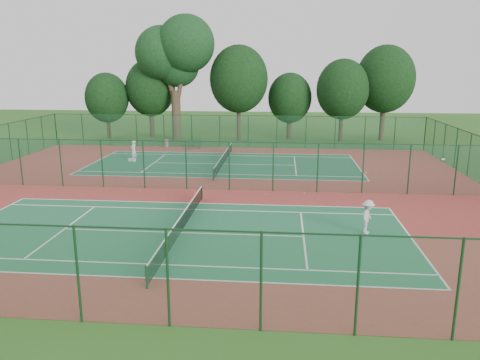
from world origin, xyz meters
name	(u,v)px	position (x,y,z in m)	size (l,w,h in m)	color
ground	(208,190)	(0.00, 0.00, 0.00)	(120.00, 120.00, 0.00)	#295A1C
red_pad	(208,190)	(0.00, 0.00, 0.01)	(40.00, 36.00, 0.01)	maroon
court_near	(181,233)	(0.00, -9.00, 0.01)	(23.77, 10.97, 0.01)	#206741
court_far	(224,164)	(0.00, 9.00, 0.01)	(23.77, 10.97, 0.01)	#1C5A37
fence_north	(234,131)	(0.00, 18.00, 1.76)	(40.00, 0.09, 3.50)	#1A4E30
fence_south	(122,276)	(0.00, -18.00, 1.76)	(40.00, 0.09, 3.50)	#194B2B
fence_divider	(208,165)	(0.00, 0.00, 1.76)	(40.00, 0.09, 3.50)	#184932
tennis_net_near	(181,223)	(0.00, -9.00, 0.54)	(0.10, 12.90, 0.97)	#14371F
tennis_net_far	(224,158)	(0.00, 9.00, 0.54)	(0.10, 12.90, 0.97)	#153A1C
player_near	(368,217)	(9.73, -8.22, 0.92)	(1.17, 0.67, 1.81)	silver
player_far	(134,150)	(-8.51, 9.75, 0.99)	(0.71, 0.46, 1.94)	white
trash_bin	(166,143)	(-7.33, 17.42, 0.45)	(0.49, 0.49, 0.88)	slate
bench	(194,144)	(-4.17, 17.01, 0.48)	(1.53, 0.81, 0.91)	black
kit_bag	(132,160)	(-8.63, 9.46, 0.14)	(0.71, 0.27, 0.27)	silver
stray_ball_a	(266,194)	(4.15, -0.88, 0.04)	(0.06, 0.06, 0.06)	gold
stray_ball_b	(304,193)	(6.81, -0.46, 0.04)	(0.07, 0.07, 0.07)	yellow
stray_ball_c	(140,190)	(-4.72, -0.84, 0.05)	(0.08, 0.08, 0.08)	#B0CF30
big_tree	(176,52)	(-7.29, 23.07, 10.18)	(9.36, 6.85, 14.38)	#3C2E21
evergreen_row	(243,139)	(0.50, 24.25, 0.00)	(39.00, 5.00, 12.00)	black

